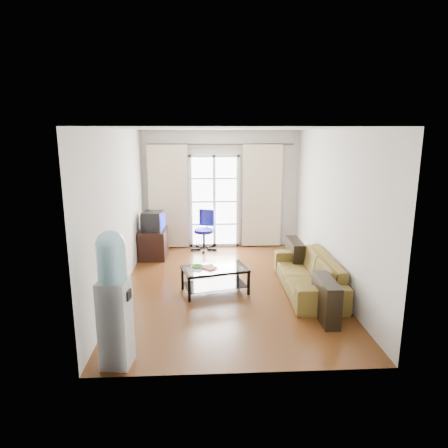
% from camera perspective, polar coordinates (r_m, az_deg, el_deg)
% --- Properties ---
extents(floor, '(5.20, 5.20, 0.00)m').
position_cam_1_polar(floor, '(7.10, 0.50, -8.87)').
color(floor, '#5E3416').
rests_on(floor, ground).
extents(ceiling, '(5.20, 5.20, 0.00)m').
position_cam_1_polar(ceiling, '(6.59, 0.55, 13.47)').
color(ceiling, white).
rests_on(ceiling, wall_back).
extents(wall_back, '(3.60, 0.02, 2.70)m').
position_cam_1_polar(wall_back, '(9.28, -0.49, 4.97)').
color(wall_back, beige).
rests_on(wall_back, floor).
extents(wall_front, '(3.60, 0.02, 2.70)m').
position_cam_1_polar(wall_front, '(4.21, 2.77, -4.95)').
color(wall_front, beige).
rests_on(wall_front, floor).
extents(wall_left, '(0.02, 5.20, 2.70)m').
position_cam_1_polar(wall_left, '(6.85, -14.69, 1.66)').
color(wall_left, beige).
rests_on(wall_left, floor).
extents(wall_right, '(0.02, 5.20, 2.70)m').
position_cam_1_polar(wall_right, '(7.06, 15.27, 1.96)').
color(wall_right, beige).
rests_on(wall_right, floor).
extents(french_door, '(1.16, 0.06, 2.15)m').
position_cam_1_polar(french_door, '(9.26, -1.40, 3.23)').
color(french_door, white).
rests_on(french_door, wall_back).
extents(curtain_rod, '(3.30, 0.04, 0.04)m').
position_cam_1_polar(curtain_rod, '(9.09, -0.47, 11.32)').
color(curtain_rod, '#4C3F2D').
rests_on(curtain_rod, wall_back).
extents(curtain_left, '(0.90, 0.07, 2.35)m').
position_cam_1_polar(curtain_left, '(9.21, -7.95, 3.84)').
color(curtain_left, beige).
rests_on(curtain_left, curtain_rod).
extents(curtain_right, '(0.90, 0.07, 2.35)m').
position_cam_1_polar(curtain_right, '(9.28, 5.43, 3.97)').
color(curtain_right, beige).
rests_on(curtain_right, curtain_rod).
extents(radiator, '(0.64, 0.12, 0.64)m').
position_cam_1_polar(radiator, '(9.45, 4.40, -1.23)').
color(radiator, gray).
rests_on(radiator, floor).
extents(sofa, '(2.11, 0.87, 0.61)m').
position_cam_1_polar(sofa, '(6.96, 11.89, -6.96)').
color(sofa, olive).
rests_on(sofa, floor).
extents(coffee_table, '(1.18, 0.85, 0.43)m').
position_cam_1_polar(coffee_table, '(6.76, -1.31, -7.50)').
color(coffee_table, silver).
rests_on(coffee_table, floor).
extents(bowl, '(0.30, 0.30, 0.05)m').
position_cam_1_polar(bowl, '(6.69, -3.87, -6.13)').
color(bowl, '#357F2E').
rests_on(bowl, coffee_table).
extents(book, '(0.44, 0.44, 0.02)m').
position_cam_1_polar(book, '(6.61, -2.76, -6.47)').
color(book, maroon).
rests_on(book, coffee_table).
extents(remote, '(0.17, 0.10, 0.02)m').
position_cam_1_polar(remote, '(6.81, -2.30, -5.91)').
color(remote, black).
rests_on(remote, coffee_table).
extents(tv_stand, '(0.56, 0.83, 0.60)m').
position_cam_1_polar(tv_stand, '(8.77, -10.03, -2.71)').
color(tv_stand, black).
rests_on(tv_stand, floor).
extents(crt_tv, '(0.50, 0.50, 0.41)m').
position_cam_1_polar(crt_tv, '(8.58, -10.19, 0.42)').
color(crt_tv, black).
rests_on(crt_tv, tv_stand).
extents(task_chair, '(0.80, 0.80, 0.91)m').
position_cam_1_polar(task_chair, '(9.17, -2.81, -2.05)').
color(task_chair, black).
rests_on(task_chair, floor).
extents(water_cooler, '(0.38, 0.37, 1.61)m').
position_cam_1_polar(water_cooler, '(4.71, -15.46, -10.01)').
color(water_cooler, silver).
rests_on(water_cooler, floor).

